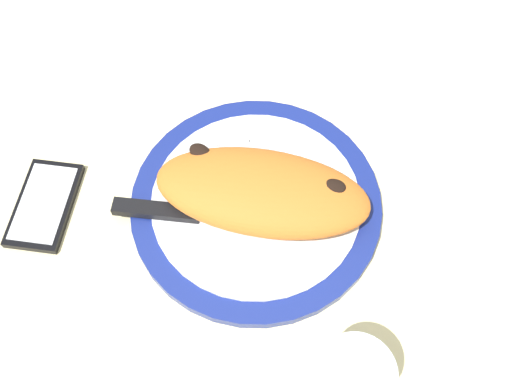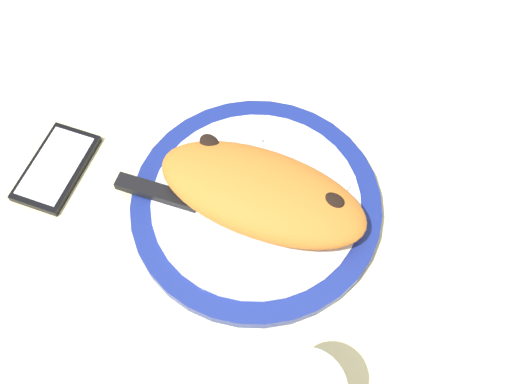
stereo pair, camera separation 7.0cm
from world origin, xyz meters
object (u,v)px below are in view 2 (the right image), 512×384
Objects in this scene: calzone at (263,190)px; smartphone at (56,167)px; plate at (256,203)px; knife at (177,198)px; fork at (278,155)px.

calzone is 2.06× the size of smartphone.
plate is 9.89cm from knife.
calzone is at bearing 102.79° from fork.
smartphone is (16.97, 3.36, -1.84)cm from knife.
knife is (9.23, 5.34, -1.98)cm from calzone.
fork is 29.11cm from smartphone.
knife is at bearing -168.81° from smartphone.
fork is 1.26× the size of smartphone.
calzone is 1.22× the size of knife.
fork reaches higher than smartphone.
calzone reaches higher than plate.
plate is 26.73cm from smartphone.
fork is (0.73, -7.09, 1.19)cm from plate.
knife is at bearing 30.06° from calzone.
smartphone is at bearing 11.19° from knife.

